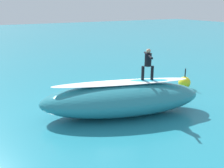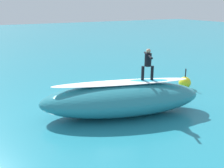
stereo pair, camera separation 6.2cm
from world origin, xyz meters
TOP-DOWN VIEW (x-y plane):
  - ground_plane at (0.00, 0.00)m, footprint 120.00×120.00m
  - wave_crest at (0.34, 1.81)m, footprint 8.13×4.63m
  - wave_foam_lip at (0.34, 1.81)m, footprint 6.55×2.71m
  - surfboard_riding at (-0.85, 2.16)m, footprint 2.27×1.36m
  - surfer_riding at (-0.85, 2.16)m, footprint 0.64×1.34m
  - surfboard_paddling at (1.43, -0.71)m, footprint 1.84×2.26m
  - surfer_paddling at (1.35, -0.81)m, footprint 1.16×1.47m
  - buoy_marker at (-5.16, 0.32)m, footprint 0.76×0.76m
  - foam_patch_near at (-1.75, 0.79)m, footprint 0.71×0.62m
  - foam_patch_mid at (2.20, -0.62)m, footprint 0.67×0.70m

SIDE VIEW (x-z plane):
  - ground_plane at x=0.00m, z-range 0.00..0.00m
  - surfboard_paddling at x=1.43m, z-range 0.00..0.08m
  - foam_patch_mid at x=2.20m, z-range 0.00..0.12m
  - foam_patch_near at x=-1.75m, z-range 0.00..0.13m
  - surfer_paddling at x=1.35m, z-range 0.06..0.36m
  - buoy_marker at x=-5.16m, z-range -0.26..1.03m
  - wave_crest at x=0.34m, z-range 0.00..1.57m
  - wave_foam_lip at x=0.34m, z-range 1.57..1.65m
  - surfboard_riding at x=-0.85m, z-range 1.57..1.66m
  - surfer_riding at x=-0.85m, z-range 1.79..3.28m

